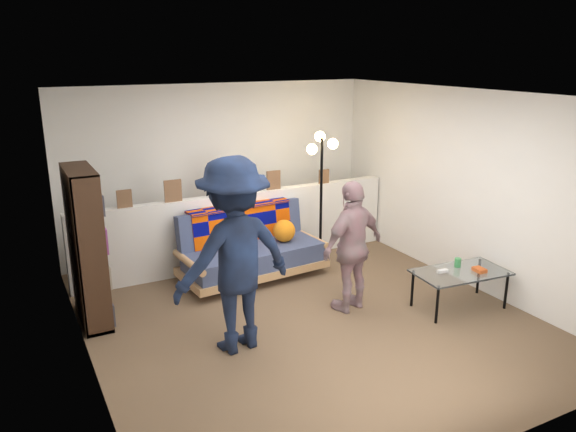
# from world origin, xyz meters

# --- Properties ---
(ground) EXTENTS (5.00, 5.00, 0.00)m
(ground) POSITION_xyz_m (0.00, 0.00, 0.00)
(ground) COLOR brown
(ground) RESTS_ON ground
(room_shell) EXTENTS (4.60, 5.05, 2.45)m
(room_shell) POSITION_xyz_m (0.00, 0.47, 1.67)
(room_shell) COLOR silver
(room_shell) RESTS_ON ground
(half_wall_ledge) EXTENTS (4.45, 0.15, 1.00)m
(half_wall_ledge) POSITION_xyz_m (0.00, 1.80, 0.50)
(half_wall_ledge) COLOR silver
(half_wall_ledge) RESTS_ON ground
(ledge_decor) EXTENTS (2.97, 0.02, 0.45)m
(ledge_decor) POSITION_xyz_m (-0.23, 1.78, 1.18)
(ledge_decor) COLOR brown
(ledge_decor) RESTS_ON half_wall_ledge
(futon_sofa) EXTENTS (1.91, 1.03, 0.79)m
(futon_sofa) POSITION_xyz_m (-0.04, 1.33, 0.37)
(futon_sofa) COLOR tan
(futon_sofa) RESTS_ON ground
(bookshelf) EXTENTS (0.28, 0.84, 1.68)m
(bookshelf) POSITION_xyz_m (-2.08, 1.00, 0.78)
(bookshelf) COLOR black
(bookshelf) RESTS_ON ground
(coffee_table) EXTENTS (1.09, 0.67, 0.54)m
(coffee_table) POSITION_xyz_m (1.67, -0.61, 0.41)
(coffee_table) COLOR black
(coffee_table) RESTS_ON ground
(floor_lamp) EXTENTS (0.39, 0.33, 1.79)m
(floor_lamp) POSITION_xyz_m (1.04, 1.42, 1.27)
(floor_lamp) COLOR black
(floor_lamp) RESTS_ON ground
(person_left) EXTENTS (1.32, 0.87, 1.91)m
(person_left) POSITION_xyz_m (-0.92, -0.25, 0.95)
(person_left) COLOR black
(person_left) RESTS_ON ground
(person_right) EXTENTS (0.93, 0.56, 1.49)m
(person_right) POSITION_xyz_m (0.56, -0.07, 0.74)
(person_right) COLOR #C07C89
(person_right) RESTS_ON ground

